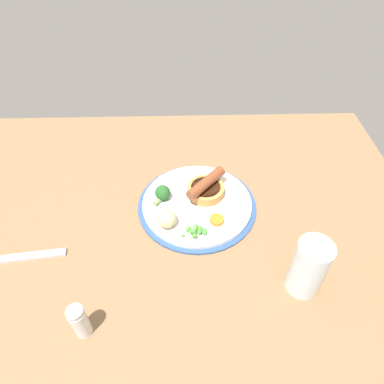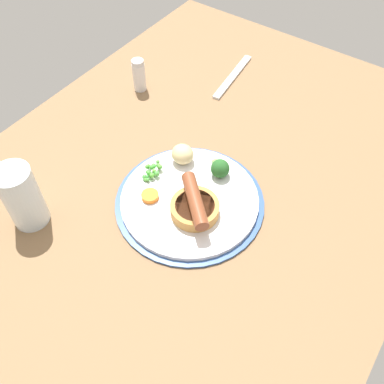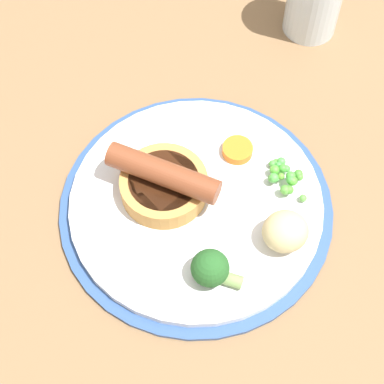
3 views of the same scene
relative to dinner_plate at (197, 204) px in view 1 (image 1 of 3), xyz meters
The scene contains 10 objects.
dining_table 6.00cm from the dinner_plate, 152.55° to the right, with size 110.00×80.00×3.00cm, color brown.
dinner_plate is the anchor object (origin of this frame).
sausage_pudding 4.21cm from the dinner_plate, 51.09° to the left, with size 9.24×9.72×4.63cm.
pea_pile 9.14cm from the dinner_plate, 94.12° to the right, with size 5.44×3.48×1.79cm.
broccoli_floret_far 8.29cm from the dinner_plate, behind, with size 4.10×4.52×3.49cm.
potato_chunk_0 9.51cm from the dinner_plate, 136.25° to the right, with size 4.05×4.31×3.68cm, color #CCB77F.
carrot_slice_1 7.17cm from the dinner_plate, 55.54° to the right, with size 3.08×3.08×0.95cm, color orange.
fork 38.25cm from the dinner_plate, 159.98° to the right, with size 18.00×1.60×0.60cm, color silver.
drinking_glass 28.35cm from the dinner_plate, 47.77° to the right, with size 6.17×6.17×12.15cm, color silver.
salt_shaker 34.79cm from the dinner_plate, 125.70° to the right, with size 2.82×2.82×7.49cm.
Camera 1 is at (2.37, -50.01, 61.02)cm, focal length 32.00 mm.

